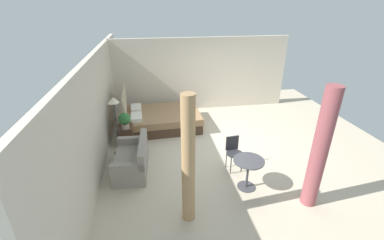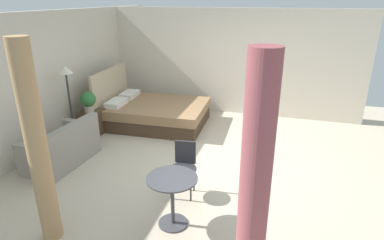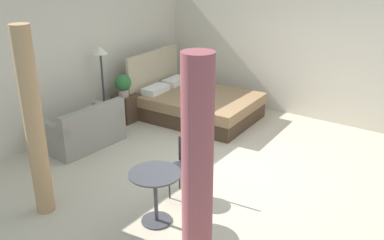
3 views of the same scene
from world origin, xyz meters
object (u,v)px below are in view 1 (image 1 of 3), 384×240
Objects in this scene: balcony_table at (248,169)px; cafe_chair_near_window at (233,150)px; bed at (161,119)px; floor_lamp at (115,111)px; vase at (124,121)px; couch at (133,160)px; nightstand at (126,135)px; potted_plant at (125,120)px.

cafe_chair_near_window is at bearing 6.23° from balcony_table.
bed is 2.88× the size of cafe_chair_near_window.
bed is 2.02m from floor_lamp.
bed is 10.55× the size of vase.
balcony_table is (-3.24, -1.65, 0.20)m from bed.
bed reaches higher than couch.
floor_lamp reaches higher than nightstand.
potted_plant reaches higher than balcony_table.
bed is at bearing 26.98° from balcony_table.
floor_lamp is at bearing 155.82° from potted_plant.
nightstand is 3.03m from cafe_chair_near_window.
couch is 0.86× the size of floor_lamp.
couch reaches higher than nightstand.
cafe_chair_near_window is (-1.48, -2.55, -0.29)m from potted_plant.
cafe_chair_near_window is at bearing -123.12° from vase.
couch is 1.65× the size of cafe_chair_near_window.
floor_lamp is at bearing 56.43° from balcony_table.
floor_lamp is at bearing 24.25° from couch.
floor_lamp reaches higher than bed.
bed is at bearing -47.60° from nightstand.
balcony_table is 0.75m from cafe_chair_near_window.
floor_lamp is (-0.37, 0.16, 0.41)m from potted_plant.
floor_lamp is at bearing 140.52° from bed.
bed is at bearing -43.78° from potted_plant.
couch is 1.30m from floor_lamp.
floor_lamp is 3.43m from balcony_table.
vase is at bearing -10.91° from floor_lamp.
nightstand is at bearing 16.84° from potted_plant.
nightstand is 1.04m from floor_lamp.
bed is 1.74× the size of couch.
bed is 3.39× the size of balcony_table.
couch reaches higher than balcony_table.
floor_lamp is 2.26× the size of balcony_table.
vase reaches higher than nightstand.
bed is at bearing -18.92° from couch.
potted_plant is at bearing -166.83° from vase.
nightstand is at bearing 48.90° from balcony_table.
balcony_table is at bearing -173.77° from cafe_chair_near_window.
potted_plant is at bearing 136.22° from bed.
vase is (-0.80, 1.03, 0.36)m from bed.
vase is 0.14× the size of floor_lamp.
potted_plant is 0.28× the size of floor_lamp.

